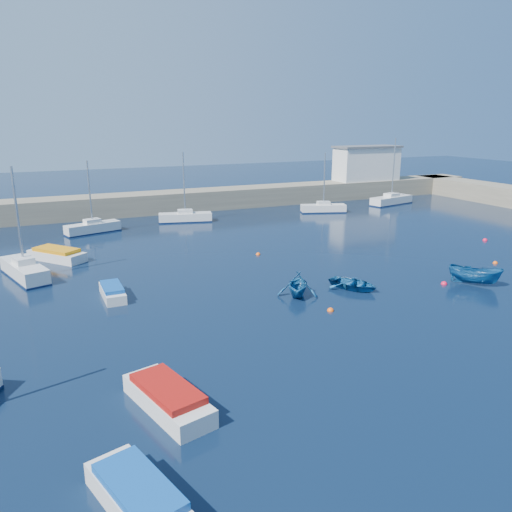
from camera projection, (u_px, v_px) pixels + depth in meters
name	position (u px, v px, depth m)	size (l,w,h in m)	color
ground	(420.00, 350.00, 26.59)	(220.00, 220.00, 0.00)	black
back_wall	(180.00, 201.00, 66.67)	(96.00, 4.50, 2.60)	#78705C
right_arm	(504.00, 195.00, 71.81)	(4.50, 32.00, 2.60)	#78705C
harbor_office	(366.00, 164.00, 77.55)	(10.00, 4.00, 5.00)	silver
sailboat_3	(24.00, 270.00, 38.43)	(3.57, 6.67, 8.58)	silver
sailboat_5	(93.00, 228.00, 53.62)	(5.99, 3.20, 7.73)	silver
sailboat_6	(185.00, 217.00, 59.58)	(6.45, 3.14, 8.20)	silver
sailboat_7	(323.00, 208.00, 65.59)	(6.05, 3.41, 7.74)	silver
sailboat_8	(391.00, 200.00, 71.70)	(7.38, 3.54, 9.33)	silver
motorboat_0	(168.00, 398.00, 21.06)	(2.96, 5.30, 1.12)	silver
motorboat_1	(112.00, 292.00, 34.27)	(1.32, 3.74, 0.92)	silver
motorboat_2	(57.00, 255.00, 43.34)	(4.80, 5.31, 1.10)	silver
motorboat_3	(139.00, 498.00, 15.52)	(2.86, 4.93, 1.09)	silver
dinghy_center	(353.00, 284.00, 36.07)	(2.60, 3.64, 0.75)	#134E85
dinghy_left	(298.00, 284.00, 34.51)	(2.79, 3.23, 1.70)	#134E85
dinghy_right	(475.00, 275.00, 36.88)	(1.41, 3.75, 1.45)	#134E85
buoy_0	(330.00, 311.00, 32.00)	(0.44, 0.44, 0.44)	#FF560D
buoy_1	(444.00, 284.00, 37.15)	(0.47, 0.47, 0.47)	red
buoy_2	(495.00, 263.00, 42.52)	(0.41, 0.41, 0.41)	#FF560D
buoy_3	(258.00, 255.00, 45.24)	(0.42, 0.42, 0.42)	#FF560D
buoy_4	(485.00, 241.00, 50.48)	(0.48, 0.48, 0.48)	red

